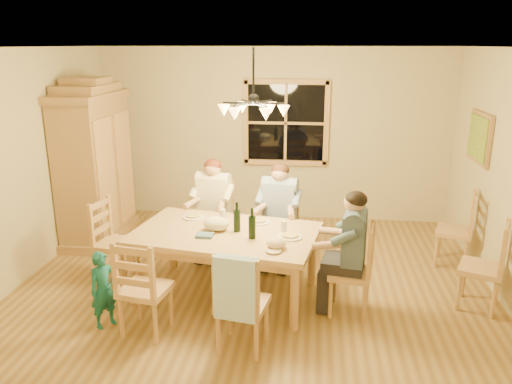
# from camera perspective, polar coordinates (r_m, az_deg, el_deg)

# --- Properties ---
(floor) EXTENTS (5.50, 5.50, 0.00)m
(floor) POSITION_cam_1_polar(r_m,az_deg,el_deg) (5.98, -0.26, -10.60)
(floor) COLOR brown
(floor) RESTS_ON ground
(ceiling) EXTENTS (5.50, 5.00, 0.02)m
(ceiling) POSITION_cam_1_polar(r_m,az_deg,el_deg) (5.32, -0.30, 16.23)
(ceiling) COLOR white
(ceiling) RESTS_ON wall_back
(wall_back) EXTENTS (5.50, 0.02, 2.70)m
(wall_back) POSITION_cam_1_polar(r_m,az_deg,el_deg) (7.93, 1.96, 6.53)
(wall_back) COLOR #C9BB8E
(wall_back) RESTS_ON floor
(wall_left) EXTENTS (0.02, 5.00, 2.70)m
(wall_left) POSITION_cam_1_polar(r_m,az_deg,el_deg) (6.43, -25.40, 2.55)
(wall_left) COLOR #C9BB8E
(wall_left) RESTS_ON floor
(window) EXTENTS (1.30, 0.06, 1.30)m
(window) POSITION_cam_1_polar(r_m,az_deg,el_deg) (7.85, 3.42, 7.89)
(window) COLOR black
(window) RESTS_ON wall_back
(painting) EXTENTS (0.06, 0.78, 0.64)m
(painting) POSITION_cam_1_polar(r_m,az_deg,el_deg) (6.89, 24.18, 5.67)
(painting) COLOR #A57947
(painting) RESTS_ON wall_right
(chandelier) EXTENTS (0.77, 0.68, 0.71)m
(chandelier) POSITION_cam_1_polar(r_m,az_deg,el_deg) (5.36, -0.29, 9.56)
(chandelier) COLOR black
(chandelier) RESTS_ON ceiling
(armoire) EXTENTS (0.66, 1.40, 2.30)m
(armoire) POSITION_cam_1_polar(r_m,az_deg,el_deg) (7.42, -17.93, 2.71)
(armoire) COLOR #A57947
(armoire) RESTS_ON floor
(dining_table) EXTENTS (2.15, 1.52, 0.76)m
(dining_table) POSITION_cam_1_polar(r_m,az_deg,el_deg) (5.52, -3.52, -5.46)
(dining_table) COLOR tan
(dining_table) RESTS_ON floor
(chair_far_left) EXTENTS (0.50, 0.49, 0.99)m
(chair_far_left) POSITION_cam_1_polar(r_m,az_deg,el_deg) (6.63, -4.80, -4.98)
(chair_far_left) COLOR tan
(chair_far_left) RESTS_ON floor
(chair_far_right) EXTENTS (0.50, 0.49, 0.99)m
(chair_far_right) POSITION_cam_1_polar(r_m,az_deg,el_deg) (6.39, 2.63, -5.80)
(chair_far_right) COLOR tan
(chair_far_right) RESTS_ON floor
(chair_near_left) EXTENTS (0.50, 0.49, 0.99)m
(chair_near_left) POSITION_cam_1_polar(r_m,az_deg,el_deg) (5.10, -12.45, -12.32)
(chair_near_left) COLOR tan
(chair_near_left) RESTS_ON floor
(chair_near_right) EXTENTS (0.50, 0.49, 0.99)m
(chair_near_right) POSITION_cam_1_polar(r_m,az_deg,el_deg) (4.75, -1.54, -14.23)
(chair_near_right) COLOR tan
(chair_near_right) RESTS_ON floor
(chair_end_left) EXTENTS (0.49, 0.50, 0.99)m
(chair_end_left) POSITION_cam_1_polar(r_m,az_deg,el_deg) (6.23, -15.55, -7.02)
(chair_end_left) COLOR tan
(chair_end_left) RESTS_ON floor
(chair_end_right) EXTENTS (0.49, 0.50, 0.99)m
(chair_end_right) POSITION_cam_1_polar(r_m,az_deg,el_deg) (5.40, 10.64, -10.45)
(chair_end_right) COLOR tan
(chair_end_right) RESTS_ON floor
(adult_woman) EXTENTS (0.44, 0.48, 0.87)m
(adult_woman) POSITION_cam_1_polar(r_m,az_deg,el_deg) (6.45, -4.91, -0.53)
(adult_woman) COLOR beige
(adult_woman) RESTS_ON floor
(adult_plaid_man) EXTENTS (0.44, 0.48, 0.87)m
(adult_plaid_man) POSITION_cam_1_polar(r_m,az_deg,el_deg) (6.20, 2.70, -1.20)
(adult_plaid_man) COLOR #334E8C
(adult_plaid_man) RESTS_ON floor
(adult_slate_man) EXTENTS (0.48, 0.44, 0.87)m
(adult_slate_man) POSITION_cam_1_polar(r_m,az_deg,el_deg) (5.18, 10.96, -5.14)
(adult_slate_man) COLOR #45586F
(adult_slate_man) RESTS_ON floor
(towel) EXTENTS (0.39, 0.16, 0.58)m
(towel) POSITION_cam_1_polar(r_m,az_deg,el_deg) (4.39, -2.34, -10.99)
(towel) COLOR #ABC9E7
(towel) RESTS_ON chair_near_right
(wine_bottle_a) EXTENTS (0.08, 0.08, 0.33)m
(wine_bottle_a) POSITION_cam_1_polar(r_m,az_deg,el_deg) (5.43, -2.20, -2.86)
(wine_bottle_a) COLOR black
(wine_bottle_a) RESTS_ON dining_table
(wine_bottle_b) EXTENTS (0.08, 0.08, 0.33)m
(wine_bottle_b) POSITION_cam_1_polar(r_m,az_deg,el_deg) (5.24, -0.45, -3.62)
(wine_bottle_b) COLOR black
(wine_bottle_b) RESTS_ON dining_table
(plate_woman) EXTENTS (0.26, 0.26, 0.02)m
(plate_woman) POSITION_cam_1_polar(r_m,az_deg,el_deg) (5.94, -7.13, -2.86)
(plate_woman) COLOR white
(plate_woman) RESTS_ON dining_table
(plate_plaid) EXTENTS (0.26, 0.26, 0.02)m
(plate_plaid) POSITION_cam_1_polar(r_m,az_deg,el_deg) (5.74, 0.31, -3.42)
(plate_plaid) COLOR white
(plate_plaid) RESTS_ON dining_table
(plate_slate) EXTENTS (0.26, 0.26, 0.02)m
(plate_slate) POSITION_cam_1_polar(r_m,az_deg,el_deg) (5.32, 3.91, -5.13)
(plate_slate) COLOR white
(plate_slate) RESTS_ON dining_table
(wine_glass_a) EXTENTS (0.06, 0.06, 0.14)m
(wine_glass_a) POSITION_cam_1_polar(r_m,az_deg,el_deg) (5.79, -3.82, -2.64)
(wine_glass_a) COLOR silver
(wine_glass_a) RESTS_ON dining_table
(wine_glass_b) EXTENTS (0.06, 0.06, 0.14)m
(wine_glass_b) POSITION_cam_1_polar(r_m,az_deg,el_deg) (5.41, 3.21, -4.02)
(wine_glass_b) COLOR silver
(wine_glass_b) RESTS_ON dining_table
(cap) EXTENTS (0.20, 0.20, 0.11)m
(cap) POSITION_cam_1_polar(r_m,az_deg,el_deg) (5.03, 2.31, -5.83)
(cap) COLOR #D4B78D
(cap) RESTS_ON dining_table
(napkin) EXTENTS (0.20, 0.17, 0.03)m
(napkin) POSITION_cam_1_polar(r_m,az_deg,el_deg) (5.36, -5.89, -4.95)
(napkin) COLOR #496886
(napkin) RESTS_ON dining_table
(cloth_bundle) EXTENTS (0.28, 0.22, 0.15)m
(cloth_bundle) POSITION_cam_1_polar(r_m,az_deg,el_deg) (5.50, -4.57, -3.64)
(cloth_bundle) COLOR beige
(cloth_bundle) RESTS_ON dining_table
(child) EXTENTS (0.33, 0.34, 0.79)m
(child) POSITION_cam_1_polar(r_m,az_deg,el_deg) (5.25, -17.01, -10.61)
(child) COLOR #17646A
(child) RESTS_ON floor
(chair_spare_front) EXTENTS (0.56, 0.57, 0.99)m
(chair_spare_front) POSITION_cam_1_polar(r_m,az_deg,el_deg) (5.90, 24.14, -9.30)
(chair_spare_front) COLOR tan
(chair_spare_front) RESTS_ON floor
(chair_spare_back) EXTENTS (0.54, 0.55, 0.99)m
(chair_spare_back) POSITION_cam_1_polar(r_m,az_deg,el_deg) (6.87, 21.55, -5.36)
(chair_spare_back) COLOR tan
(chair_spare_back) RESTS_ON floor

